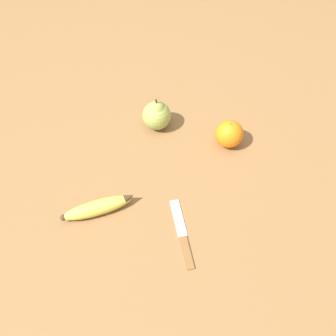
{
  "coord_description": "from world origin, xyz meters",
  "views": [
    {
      "loc": [
        0.32,
        -0.4,
        0.69
      ],
      "look_at": [
        0.06,
        0.04,
        0.03
      ],
      "focal_mm": 35.0,
      "sensor_mm": 36.0,
      "label": 1
    }
  ],
  "objects_px": {
    "pear": "(157,114)",
    "paring_knife": "(183,235)",
    "banana": "(98,207)",
    "orange": "(229,134)"
  },
  "relations": [
    {
      "from": "banana",
      "to": "orange",
      "type": "height_order",
      "value": "orange"
    },
    {
      "from": "paring_knife",
      "to": "pear",
      "type": "bearing_deg",
      "value": 89.34
    },
    {
      "from": "pear",
      "to": "paring_knife",
      "type": "xyz_separation_m",
      "value": [
        0.24,
        -0.26,
        -0.04
      ]
    },
    {
      "from": "orange",
      "to": "pear",
      "type": "bearing_deg",
      "value": -167.41
    },
    {
      "from": "pear",
      "to": "paring_knife",
      "type": "height_order",
      "value": "pear"
    },
    {
      "from": "pear",
      "to": "banana",
      "type": "bearing_deg",
      "value": -83.29
    },
    {
      "from": "banana",
      "to": "orange",
      "type": "relative_size",
      "value": 2.01
    },
    {
      "from": "paring_knife",
      "to": "banana",
      "type": "bearing_deg",
      "value": 151.11
    },
    {
      "from": "pear",
      "to": "paring_knife",
      "type": "relative_size",
      "value": 0.71
    },
    {
      "from": "banana",
      "to": "pear",
      "type": "distance_m",
      "value": 0.32
    }
  ]
}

